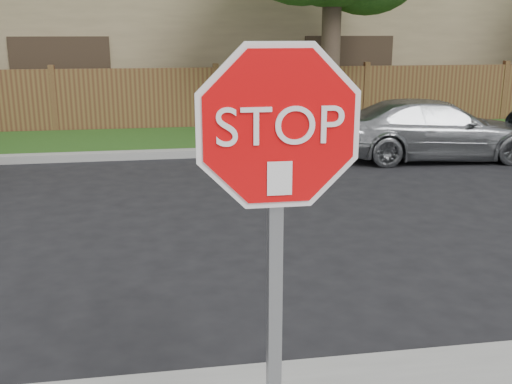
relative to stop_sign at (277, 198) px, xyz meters
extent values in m
plane|color=black|center=(1.00, 1.48, -1.83)|extent=(90.00, 90.00, 0.00)
cube|color=gray|center=(1.00, 9.63, -1.75)|extent=(70.00, 0.30, 0.15)
cube|color=#1E4714|center=(1.00, 11.28, -1.77)|extent=(70.00, 3.00, 0.12)
cube|color=#53301D|center=(1.00, 12.88, -1.03)|extent=(70.00, 0.12, 1.60)
cube|color=#877654|center=(1.00, 18.48, 1.17)|extent=(34.00, 8.00, 6.00)
cylinder|color=#382B21|center=(3.50, 11.18, 0.13)|extent=(0.44, 0.44, 3.92)
cube|color=gray|center=(0.00, 0.05, -0.58)|extent=(0.06, 0.06, 2.30)
cylinder|color=white|center=(0.00, -0.02, 0.32)|extent=(1.01, 0.02, 1.01)
cylinder|color=red|center=(0.00, -0.03, 0.32)|extent=(0.93, 0.02, 0.93)
cube|color=white|center=(0.00, -0.05, 0.10)|extent=(0.11, 0.00, 0.15)
imported|color=#989C9F|center=(4.97, 8.64, -1.23)|extent=(4.23, 2.01, 1.19)
camera|label=1|loc=(-0.51, -2.50, 0.73)|focal=42.00mm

